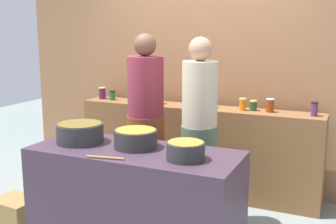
{
  "coord_description": "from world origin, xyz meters",
  "views": [
    {
      "loc": [
        1.58,
        -3.13,
        1.81
      ],
      "look_at": [
        0.0,
        0.35,
        1.05
      ],
      "focal_mm": 44.96,
      "sensor_mm": 36.0,
      "label": 1
    }
  ],
  "objects_px": {
    "cooking_pot_left": "(80,133)",
    "wooden_spoon": "(105,158)",
    "preserve_jar_8": "(270,105)",
    "bread_crate": "(16,209)",
    "cook_in_cap": "(199,142)",
    "preserve_jar_4": "(191,103)",
    "cooking_pot_right": "(186,151)",
    "cook_with_tongs": "(146,131)",
    "preserve_jar_1": "(112,95)",
    "preserve_jar_2": "(136,96)",
    "preserve_jar_5": "(212,103)",
    "preserve_jar_6": "(243,104)",
    "preserve_jar_9": "(314,109)",
    "preserve_jar_0": "(102,93)",
    "cooking_pot_center": "(136,139)",
    "preserve_jar_7": "(253,105)",
    "preserve_jar_3": "(159,98)"
  },
  "relations": [
    {
      "from": "cooking_pot_left",
      "to": "wooden_spoon",
      "type": "bearing_deg",
      "value": -34.39
    },
    {
      "from": "preserve_jar_8",
      "to": "bread_crate",
      "type": "height_order",
      "value": "preserve_jar_8"
    },
    {
      "from": "cook_in_cap",
      "to": "preserve_jar_4",
      "type": "bearing_deg",
      "value": 117.21
    },
    {
      "from": "cooking_pot_right",
      "to": "cook_with_tongs",
      "type": "distance_m",
      "value": 1.18
    },
    {
      "from": "cook_with_tongs",
      "to": "cook_in_cap",
      "type": "bearing_deg",
      "value": -13.98
    },
    {
      "from": "wooden_spoon",
      "to": "bread_crate",
      "type": "relative_size",
      "value": 0.73
    },
    {
      "from": "preserve_jar_1",
      "to": "preserve_jar_8",
      "type": "xyz_separation_m",
      "value": [
        1.85,
        0.02,
        0.01
      ]
    },
    {
      "from": "preserve_jar_2",
      "to": "preserve_jar_5",
      "type": "distance_m",
      "value": 0.93
    },
    {
      "from": "wooden_spoon",
      "to": "cook_with_tongs",
      "type": "relative_size",
      "value": 0.17
    },
    {
      "from": "preserve_jar_5",
      "to": "bread_crate",
      "type": "distance_m",
      "value": 2.24
    },
    {
      "from": "wooden_spoon",
      "to": "preserve_jar_1",
      "type": "bearing_deg",
      "value": 120.13
    },
    {
      "from": "cooking_pot_left",
      "to": "wooden_spoon",
      "type": "distance_m",
      "value": 0.55
    },
    {
      "from": "preserve_jar_6",
      "to": "cook_in_cap",
      "type": "bearing_deg",
      "value": -104.92
    },
    {
      "from": "preserve_jar_9",
      "to": "wooden_spoon",
      "type": "distance_m",
      "value": 2.14
    },
    {
      "from": "cooking_pot_right",
      "to": "preserve_jar_0",
      "type": "bearing_deg",
      "value": 138.64
    },
    {
      "from": "preserve_jar_9",
      "to": "cooking_pot_right",
      "type": "distance_m",
      "value": 1.65
    },
    {
      "from": "preserve_jar_2",
      "to": "preserve_jar_9",
      "type": "relative_size",
      "value": 0.93
    },
    {
      "from": "preserve_jar_4",
      "to": "cooking_pot_center",
      "type": "relative_size",
      "value": 0.3
    },
    {
      "from": "preserve_jar_5",
      "to": "cooking_pot_left",
      "type": "distance_m",
      "value": 1.57
    },
    {
      "from": "preserve_jar_7",
      "to": "preserve_jar_8",
      "type": "distance_m",
      "value": 0.17
    },
    {
      "from": "cook_with_tongs",
      "to": "cooking_pot_center",
      "type": "bearing_deg",
      "value": -68.55
    },
    {
      "from": "preserve_jar_6",
      "to": "preserve_jar_8",
      "type": "bearing_deg",
      "value": 4.14
    },
    {
      "from": "preserve_jar_5",
      "to": "wooden_spoon",
      "type": "height_order",
      "value": "preserve_jar_5"
    },
    {
      "from": "preserve_jar_0",
      "to": "cook_with_tongs",
      "type": "xyz_separation_m",
      "value": [
        0.91,
        -0.61,
        -0.24
      ]
    },
    {
      "from": "cook_with_tongs",
      "to": "preserve_jar_4",
      "type": "bearing_deg",
      "value": 62.52
    },
    {
      "from": "preserve_jar_8",
      "to": "preserve_jar_9",
      "type": "xyz_separation_m",
      "value": [
        0.43,
        -0.02,
        0.0
      ]
    },
    {
      "from": "cook_with_tongs",
      "to": "preserve_jar_0",
      "type": "bearing_deg",
      "value": 145.92
    },
    {
      "from": "preserve_jar_2",
      "to": "preserve_jar_3",
      "type": "height_order",
      "value": "preserve_jar_3"
    },
    {
      "from": "preserve_jar_9",
      "to": "cook_in_cap",
      "type": "distance_m",
      "value": 1.2
    },
    {
      "from": "preserve_jar_2",
      "to": "wooden_spoon",
      "type": "distance_m",
      "value": 1.85
    },
    {
      "from": "preserve_jar_5",
      "to": "bread_crate",
      "type": "height_order",
      "value": "preserve_jar_5"
    },
    {
      "from": "preserve_jar_2",
      "to": "preserve_jar_8",
      "type": "height_order",
      "value": "preserve_jar_8"
    },
    {
      "from": "cook_with_tongs",
      "to": "bread_crate",
      "type": "height_order",
      "value": "cook_with_tongs"
    },
    {
      "from": "preserve_jar_2",
      "to": "preserve_jar_6",
      "type": "distance_m",
      "value": 1.27
    },
    {
      "from": "wooden_spoon",
      "to": "preserve_jar_9",
      "type": "bearing_deg",
      "value": 52.41
    },
    {
      "from": "cooking_pot_right",
      "to": "preserve_jar_8",
      "type": "bearing_deg",
      "value": 77.8
    },
    {
      "from": "preserve_jar_5",
      "to": "preserve_jar_4",
      "type": "bearing_deg",
      "value": -158.24
    },
    {
      "from": "cooking_pot_left",
      "to": "preserve_jar_4",
      "type": "bearing_deg",
      "value": 69.58
    },
    {
      "from": "cook_with_tongs",
      "to": "preserve_jar_8",
      "type": "bearing_deg",
      "value": 29.11
    },
    {
      "from": "preserve_jar_5",
      "to": "preserve_jar_6",
      "type": "bearing_deg",
      "value": -2.61
    },
    {
      "from": "preserve_jar_7",
      "to": "bread_crate",
      "type": "height_order",
      "value": "preserve_jar_7"
    },
    {
      "from": "preserve_jar_2",
      "to": "preserve_jar_7",
      "type": "bearing_deg",
      "value": 0.26
    },
    {
      "from": "wooden_spoon",
      "to": "cook_with_tongs",
      "type": "bearing_deg",
      "value": 101.83
    },
    {
      "from": "preserve_jar_9",
      "to": "cooking_pot_center",
      "type": "distance_m",
      "value": 1.82
    },
    {
      "from": "preserve_jar_6",
      "to": "preserve_jar_2",
      "type": "bearing_deg",
      "value": 179.06
    },
    {
      "from": "preserve_jar_4",
      "to": "cook_with_tongs",
      "type": "relative_size",
      "value": 0.06
    },
    {
      "from": "preserve_jar_0",
      "to": "preserve_jar_5",
      "type": "xyz_separation_m",
      "value": [
        1.39,
        -0.01,
        -0.02
      ]
    },
    {
      "from": "preserve_jar_4",
      "to": "preserve_jar_9",
      "type": "relative_size",
      "value": 0.76
    },
    {
      "from": "preserve_jar_1",
      "to": "preserve_jar_2",
      "type": "height_order",
      "value": "preserve_jar_2"
    },
    {
      "from": "cook_in_cap",
      "to": "cooking_pot_right",
      "type": "bearing_deg",
      "value": -77.71
    }
  ]
}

